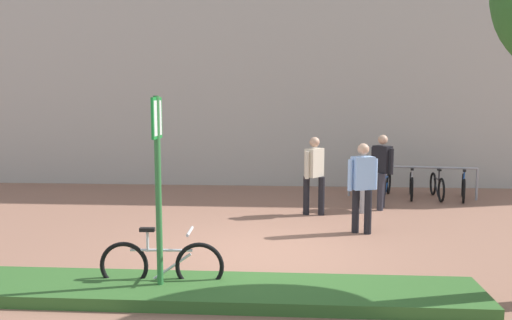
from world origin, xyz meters
TOP-DOWN VIEW (x-y plane):
  - ground_plane at (0.00, 0.00)m, footprint 60.00×60.00m
  - building_facade at (0.00, 7.12)m, footprint 28.00×1.20m
  - planter_strip at (-0.54, -1.93)m, footprint 7.00×1.10m
  - parking_sign_post at (-1.19, -1.93)m, footprint 0.08×0.36m
  - bike_at_sign at (-1.22, -1.72)m, footprint 1.68×0.42m
  - bike_rack_cluster at (3.59, 4.97)m, footprint 3.19×1.76m
  - bollard_steel at (2.13, 3.14)m, footprint 0.16×0.16m
  - person_shirt_blue at (1.01, 2.88)m, footprint 0.47×0.49m
  - person_casual_tan at (1.85, 1.40)m, footprint 0.58×0.36m
  - person_suited_dark at (2.59, 3.60)m, footprint 0.45×0.47m

SIDE VIEW (x-z plane):
  - ground_plane at x=0.00m, z-range 0.00..0.00m
  - planter_strip at x=-0.54m, z-range 0.00..0.16m
  - bike_rack_cluster at x=3.59m, z-range -0.07..0.76m
  - bike_at_sign at x=-1.22m, z-range -0.08..0.78m
  - bollard_steel at x=2.13m, z-range 0.00..0.90m
  - person_shirt_blue at x=1.01m, z-range 0.12..1.84m
  - person_casual_tan at x=1.85m, z-range 0.12..1.84m
  - person_suited_dark at x=2.59m, z-range 0.12..1.84m
  - parking_sign_post at x=-1.19m, z-range 0.39..2.99m
  - building_facade at x=0.00m, z-range 0.00..10.00m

